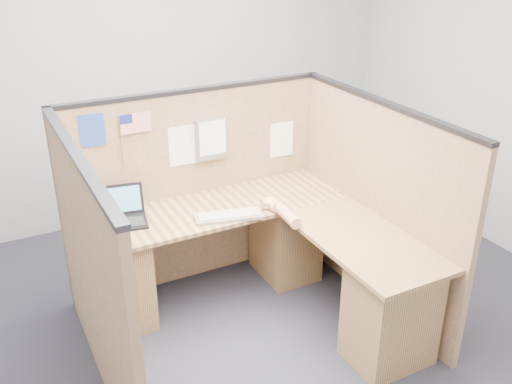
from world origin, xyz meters
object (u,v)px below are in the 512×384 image
laptop (121,213)px  mouse (270,205)px  l_desk (262,266)px  keyboard (229,216)px

laptop → mouse: (1.00, -0.30, -0.03)m
l_desk → mouse: 0.44m
keyboard → l_desk: bearing=-35.1°
keyboard → mouse: 0.33m
laptop → keyboard: size_ratio=0.71×
keyboard → mouse: bearing=13.8°
l_desk → laptop: size_ratio=5.59×
l_desk → mouse: size_ratio=16.29×
mouse → keyboard: bearing=-180.0°
keyboard → mouse: size_ratio=4.11×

